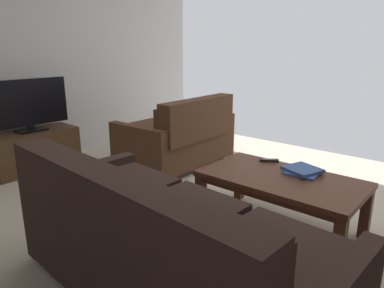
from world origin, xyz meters
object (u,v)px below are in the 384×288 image
Objects in this scene: book_stack at (303,171)px; tv_remote at (269,160)px; coffee_table at (281,184)px; loveseat_near at (179,137)px; sofa_main at (161,246)px; tv_stand at (34,150)px; flat_tv at (28,105)px.

book_stack reaches higher than tv_remote.
coffee_table is 0.37m from tv_remote.
loveseat_near is 1.73m from coffee_table.
book_stack is (-0.19, -1.36, 0.10)m from sofa_main.
book_stack is at bearing -165.48° from tv_stand.
sofa_main is at bearing 167.27° from tv_stand.
sofa_main is 1.38m from book_stack.
loveseat_near is at bearing -21.03° from coffee_table.
tv_stand reaches higher than coffee_table.
tv_stand is (2.71, -0.61, -0.13)m from sofa_main.
sofa_main is 6.30× the size of book_stack.
sofa_main is 1.19m from coffee_table.
coffee_table is at bearing 158.97° from loveseat_near.
tv_remote is at bearing 165.40° from loveseat_near.
flat_tv is (1.19, 1.19, 0.40)m from loveseat_near.
tv_stand is 0.53m from flat_tv.
sofa_main reaches higher than book_stack.
loveseat_near reaches higher than coffee_table.
tv_stand is at bearing -12.73° from sofa_main.
coffee_table is at bearing 63.39° from book_stack.
loveseat_near reaches higher than tv_stand.
book_stack is (-2.90, -0.75, -0.31)m from flat_tv.
tv_stand is 3.00m from book_stack.
sofa_main is 1.63× the size of coffee_table.
book_stack is (-2.90, -0.75, 0.23)m from tv_stand.
sofa_main reaches higher than loveseat_near.
loveseat_near is 4.32× the size of book_stack.
tv_stand is (2.81, 0.57, -0.14)m from coffee_table.
tv_stand is 1.06× the size of flat_tv.
coffee_table is at bearing 133.16° from tv_remote.
loveseat_near is 8.60× the size of tv_remote.
book_stack is (-1.71, 0.44, 0.10)m from loveseat_near.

